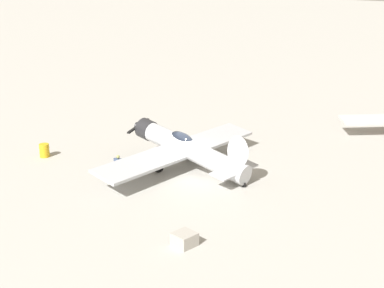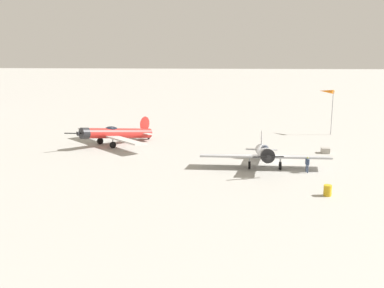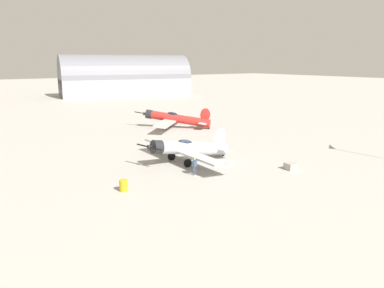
# 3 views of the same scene
# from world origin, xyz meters

# --- Properties ---
(ground_plane) EXTENTS (400.00, 400.00, 0.00)m
(ground_plane) POSITION_xyz_m (0.00, 0.00, 0.00)
(ground_plane) COLOR #A8A59E
(airplane_foreground) EXTENTS (12.98, 9.78, 3.15)m
(airplane_foreground) POSITION_xyz_m (0.01, 0.51, 1.40)
(airplane_foreground) COLOR #B7BABF
(airplane_foreground) RESTS_ON ground_plane
(airplane_mid_apron) EXTENTS (10.71, 10.87, 3.18)m
(airplane_mid_apron) POSITION_xyz_m (17.53, -8.94, 1.42)
(airplane_mid_apron) COLOR red
(airplane_mid_apron) RESTS_ON ground_plane
(ground_crew_mechanic) EXTENTS (0.35, 0.58, 1.57)m
(ground_crew_mechanic) POSITION_xyz_m (-3.96, 2.43, 0.95)
(ground_crew_mechanic) COLOR #384766
(ground_crew_mechanic) RESTS_ON ground_plane
(equipment_crate) EXTENTS (1.05, 1.05, 0.62)m
(equipment_crate) POSITION_xyz_m (-7.62, -5.97, 0.31)
(equipment_crate) COLOR #9E998E
(equipment_crate) RESTS_ON ground_plane
(fuel_drum) EXTENTS (0.69, 0.69, 0.91)m
(fuel_drum) POSITION_xyz_m (-4.32, 9.42, 0.46)
(fuel_drum) COLOR gold
(fuel_drum) RESTS_ON ground_plane
(distant_hangar) EXTENTS (20.23, 38.52, 13.61)m
(distant_hangar) POSITION_xyz_m (73.28, -26.30, 4.22)
(distant_hangar) COLOR #939399
(distant_hangar) RESTS_ON ground_plane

